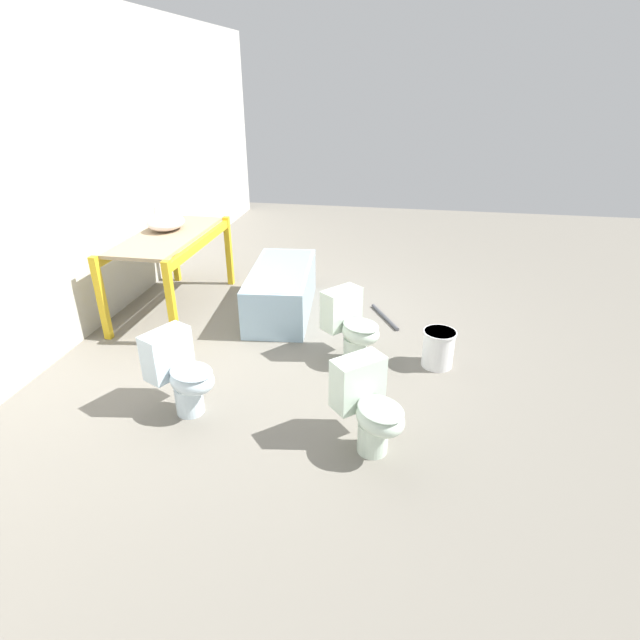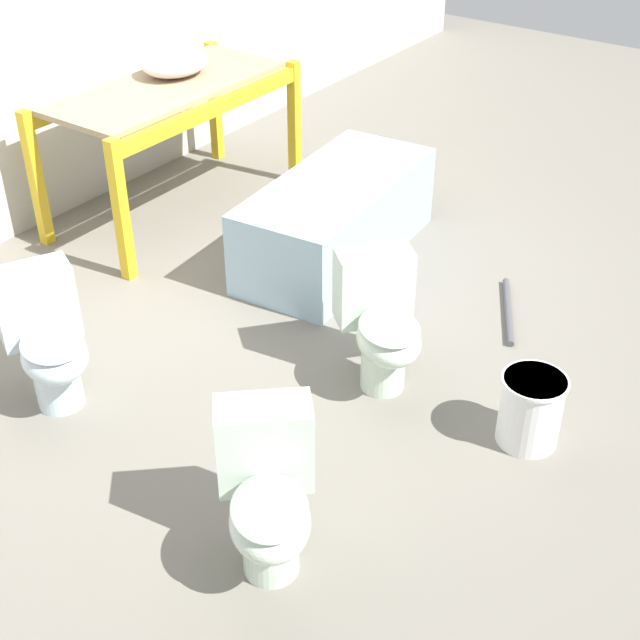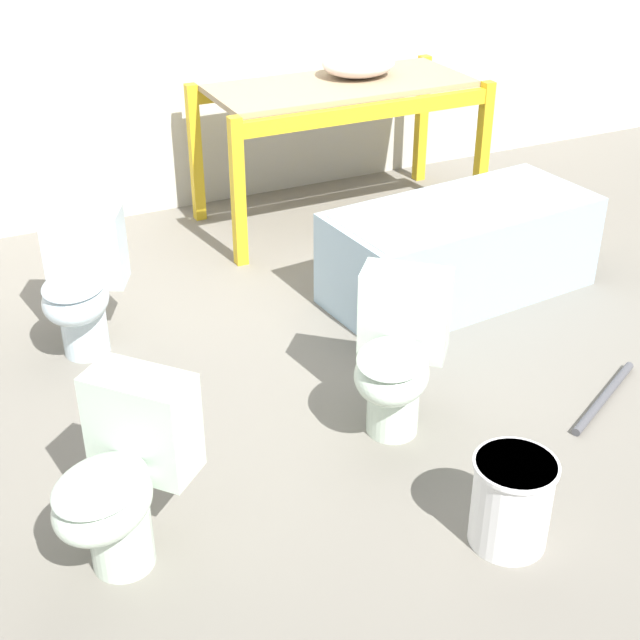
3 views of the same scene
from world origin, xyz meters
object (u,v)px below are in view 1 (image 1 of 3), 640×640
object	(u,v)px
toilet_near	(370,406)
toilet_extra	(181,372)
sink_basin	(166,222)
bathtub_main	(281,288)
toilet_far	(352,325)
bucket_white	(438,348)

from	to	relation	value
toilet_near	toilet_extra	world-z (taller)	same
sink_basin	toilet_near	world-z (taller)	sink_basin
toilet_near	bathtub_main	bearing A→B (deg)	76.75
sink_basin	toilet_far	distance (m)	2.53
toilet_extra	bucket_white	world-z (taller)	toilet_extra
sink_basin	bucket_white	world-z (taller)	sink_basin
sink_basin	bathtub_main	bearing A→B (deg)	-92.63
toilet_extra	sink_basin	bearing A→B (deg)	52.46
bathtub_main	toilet_extra	world-z (taller)	toilet_extra
sink_basin	toilet_extra	world-z (taller)	sink_basin
sink_basin	toilet_far	bearing A→B (deg)	-113.75
toilet_extra	bucket_white	bearing A→B (deg)	-36.39
toilet_near	bucket_white	world-z (taller)	toilet_near
toilet_far	bathtub_main	bearing A→B (deg)	85.10
toilet_near	bucket_white	bearing A→B (deg)	25.01
toilet_near	bucket_white	size ratio (longest dim) A/B	1.87
toilet_near	toilet_extra	bearing A→B (deg)	130.84
bathtub_main	toilet_near	distance (m)	2.48
bucket_white	bathtub_main	bearing A→B (deg)	62.03
sink_basin	toilet_extra	size ratio (longest dim) A/B	0.70
toilet_extra	bathtub_main	bearing A→B (deg)	16.93
toilet_far	toilet_extra	xyz separation A→B (m)	(-1.06, 1.23, 0.00)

